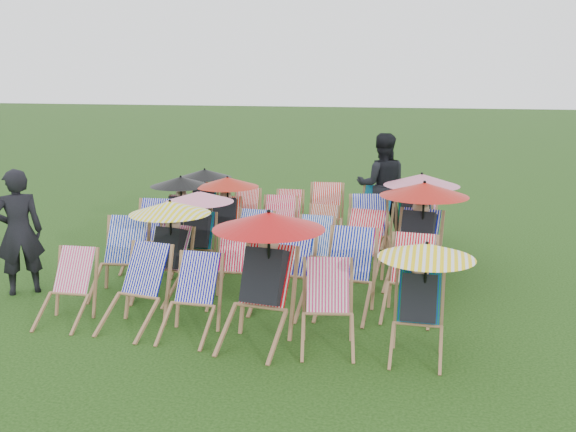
% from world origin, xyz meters
% --- Properties ---
extents(ground, '(100.00, 100.00, 0.00)m').
position_xyz_m(ground, '(0.00, 0.00, 0.00)').
color(ground, black).
rests_on(ground, ground).
extents(deckchair_0, '(0.59, 0.80, 0.84)m').
position_xyz_m(deckchair_0, '(-2.03, -2.22, 0.42)').
color(deckchair_0, '#8F6542').
rests_on(deckchair_0, ground).
extents(deckchair_1, '(0.73, 0.93, 0.93)m').
position_xyz_m(deckchair_1, '(-1.16, -2.19, 0.47)').
color(deckchair_1, '#8F6542').
rests_on(deckchair_1, ground).
extents(deckchair_2, '(0.59, 0.82, 0.88)m').
position_xyz_m(deckchair_2, '(-0.44, -2.25, 0.44)').
color(deckchair_2, '#8F6542').
rests_on(deckchair_2, ground).
extents(deckchair_3, '(1.23, 1.30, 1.46)m').
position_xyz_m(deckchair_3, '(0.39, -2.25, 0.77)').
color(deckchair_3, '#8F6542').
rests_on(deckchair_3, ground).
extents(deckchair_4, '(0.73, 0.92, 0.90)m').
position_xyz_m(deckchair_4, '(1.12, -2.21, 0.45)').
color(deckchair_4, '#8F6542').
rests_on(deckchair_4, ground).
extents(deckchair_5, '(1.01, 1.04, 1.20)m').
position_xyz_m(deckchair_5, '(2.09, -2.19, 0.63)').
color(deckchair_5, '#8F6542').
rests_on(deckchair_5, ground).
extents(deckchair_6, '(0.76, 0.98, 0.99)m').
position_xyz_m(deckchair_6, '(-1.89, -1.15, 0.49)').
color(deckchair_6, '#8F6542').
rests_on(deckchair_6, ground).
extents(deckchair_7, '(1.07, 1.14, 1.27)m').
position_xyz_m(deckchair_7, '(-1.27, -1.06, 0.67)').
color(deckchair_7, '#8F6542').
rests_on(deckchair_7, ground).
extents(deckchair_8, '(0.71, 0.92, 0.94)m').
position_xyz_m(deckchair_8, '(-0.30, -1.08, 0.47)').
color(deckchair_8, '#8F6542').
rests_on(deckchair_8, ground).
extents(deckchair_9, '(0.77, 1.00, 1.02)m').
position_xyz_m(deckchair_9, '(0.37, -1.16, 0.51)').
color(deckchair_9, '#8F6542').
rests_on(deckchair_9, ground).
extents(deckchair_10, '(0.72, 0.97, 1.00)m').
position_xyz_m(deckchair_10, '(1.17, -1.15, 0.50)').
color(deckchair_10, '#8F6542').
rests_on(deckchair_10, ground).
extents(deckchair_11, '(0.69, 0.91, 0.94)m').
position_xyz_m(deckchair_11, '(1.93, -1.05, 0.47)').
color(deckchair_11, '#8F6542').
rests_on(deckchair_11, ground).
extents(deckchair_12, '(0.72, 0.96, 1.00)m').
position_xyz_m(deckchair_12, '(-2.02, 0.03, 0.50)').
color(deckchair_12, '#8F6542').
rests_on(deckchair_12, ground).
extents(deckchair_13, '(1.02, 1.08, 1.21)m').
position_xyz_m(deckchair_13, '(-1.26, 0.04, 0.64)').
color(deckchair_13, '#8F6542').
rests_on(deckchair_13, ground).
extents(deckchair_14, '(0.67, 0.89, 0.92)m').
position_xyz_m(deckchair_14, '(-0.45, 0.00, 0.46)').
color(deckchair_14, '#8F6542').
rests_on(deckchair_14, ground).
extents(deckchair_15, '(0.61, 0.84, 0.89)m').
position_xyz_m(deckchair_15, '(0.50, -0.01, 0.44)').
color(deckchair_15, '#8F6542').
rests_on(deckchair_15, ground).
extents(deckchair_16, '(0.77, 0.98, 0.97)m').
position_xyz_m(deckchair_16, '(1.17, 0.12, 0.49)').
color(deckchair_16, '#8F6542').
rests_on(deckchair_16, ground).
extents(deckchair_17, '(1.22, 1.30, 1.45)m').
position_xyz_m(deckchair_17, '(1.96, 0.15, 0.77)').
color(deckchair_17, '#8F6542').
rests_on(deckchair_17, ground).
extents(deckchair_18, '(1.03, 1.06, 1.22)m').
position_xyz_m(deckchair_18, '(-2.06, 1.22, 0.64)').
color(deckchair_18, '#8F6542').
rests_on(deckchair_18, ground).
extents(deckchair_19, '(1.04, 1.13, 1.23)m').
position_xyz_m(deckchair_19, '(-1.23, 1.25, 0.65)').
color(deckchair_19, '#8F6542').
rests_on(deckchair_19, ground).
extents(deckchair_20, '(0.67, 0.89, 0.93)m').
position_xyz_m(deckchair_20, '(-0.32, 1.18, 0.46)').
color(deckchair_20, '#8F6542').
rests_on(deckchair_20, ground).
extents(deckchair_21, '(0.59, 0.79, 0.82)m').
position_xyz_m(deckchair_21, '(0.39, 1.14, 0.41)').
color(deckchair_21, '#8F6542').
rests_on(deckchair_21, ground).
extents(deckchair_22, '(0.85, 1.05, 1.02)m').
position_xyz_m(deckchair_22, '(1.22, 1.13, 0.51)').
color(deckchair_22, '#8F6542').
rests_on(deckchair_22, ground).
extents(deckchair_23, '(1.18, 1.27, 1.39)m').
position_xyz_m(deckchair_23, '(1.93, 1.29, 0.74)').
color(deckchair_23, '#8F6542').
rests_on(deckchair_23, ground).
extents(deckchair_24, '(1.00, 1.05, 1.18)m').
position_xyz_m(deckchair_24, '(-2.05, 2.36, 0.62)').
color(deckchair_24, '#8F6542').
rests_on(deckchair_24, ground).
extents(deckchair_25, '(0.63, 0.81, 0.82)m').
position_xyz_m(deckchair_25, '(-1.23, 2.39, 0.41)').
color(deckchair_25, '#8F6542').
rests_on(deckchair_25, ground).
extents(deckchair_26, '(0.60, 0.80, 0.83)m').
position_xyz_m(deckchair_26, '(-0.41, 2.32, 0.42)').
color(deckchair_26, '#8F6542').
rests_on(deckchair_26, ground).
extents(deckchair_27, '(0.72, 0.96, 0.98)m').
position_xyz_m(deckchair_27, '(0.28, 2.29, 0.49)').
color(deckchair_27, '#8F6542').
rests_on(deckchair_27, ground).
extents(deckchair_28, '(0.77, 0.97, 0.96)m').
position_xyz_m(deckchair_28, '(1.12, 2.35, 0.48)').
color(deckchair_28, '#8F6542').
rests_on(deckchair_28, ground).
extents(deckchair_29, '(0.57, 0.77, 0.82)m').
position_xyz_m(deckchair_29, '(1.98, 2.32, 0.41)').
color(deckchair_29, '#8F6542').
rests_on(deckchair_29, ground).
extents(person_left, '(0.74, 0.71, 1.70)m').
position_xyz_m(person_left, '(-3.20, -1.42, 0.85)').
color(person_left, black).
rests_on(person_left, ground).
extents(person_rear, '(1.01, 0.84, 1.88)m').
position_xyz_m(person_rear, '(1.21, 2.88, 0.94)').
color(person_rear, black).
rests_on(person_rear, ground).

